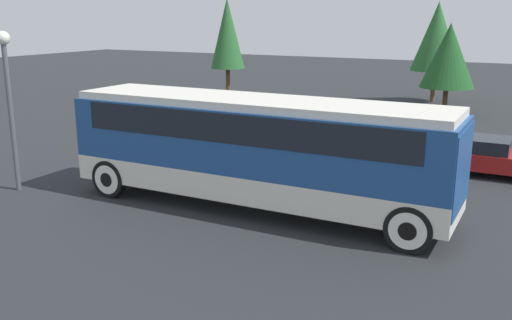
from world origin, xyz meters
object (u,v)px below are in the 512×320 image
object	(u,v)px
tour_bus	(259,143)
lamp_post	(8,86)
parked_car_near	(481,155)
parked_car_mid	(336,131)

from	to	relation	value
tour_bus	lamp_post	xyz separation A→B (m)	(-7.91, -2.02, 1.42)
tour_bus	lamp_post	world-z (taller)	lamp_post
tour_bus	lamp_post	bearing A→B (deg)	-165.66
parked_car_near	lamp_post	world-z (taller)	lamp_post
parked_car_near	parked_car_mid	bearing A→B (deg)	166.08
tour_bus	parked_car_near	bearing A→B (deg)	53.56
parked_car_near	parked_car_mid	world-z (taller)	parked_car_mid
tour_bus	lamp_post	distance (m)	8.29
parked_car_mid	lamp_post	bearing A→B (deg)	-123.49
tour_bus	parked_car_mid	size ratio (longest dim) A/B	2.75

